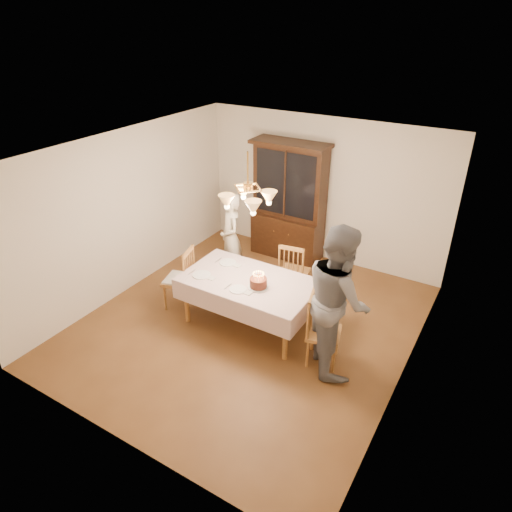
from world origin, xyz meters
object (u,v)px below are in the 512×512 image
Objects in this scene: china_hutch at (289,203)px; birthday_cake at (258,283)px; chair_far_side at (294,273)px; elderly_woman at (231,237)px; dining_table at (249,284)px.

china_hutch is 2.48m from birthday_cake.
china_hutch is 1.61m from chair_far_side.
elderly_woman is at bearing 178.60° from chair_far_side.
china_hutch reaches higher than elderly_woman.
chair_far_side is (0.77, -1.28, -0.60)m from china_hutch.
elderly_woman is (-0.98, 1.01, 0.08)m from dining_table.
chair_far_side is 0.66× the size of elderly_woman.
china_hutch is at bearing 103.43° from dining_table.
elderly_woman reaches higher than dining_table.
china_hutch is at bearing 107.81° from birthday_cake.
birthday_cake reaches higher than dining_table.
dining_table is at bearing -103.42° from chair_far_side.
china_hutch is (-0.54, 2.25, 0.36)m from dining_table.
chair_far_side is at bearing 89.19° from birthday_cake.
dining_table is 0.88× the size of china_hutch.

